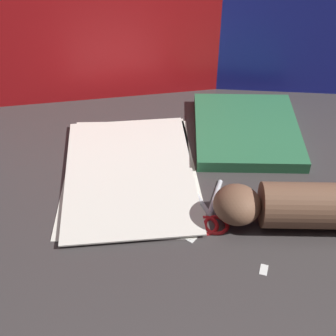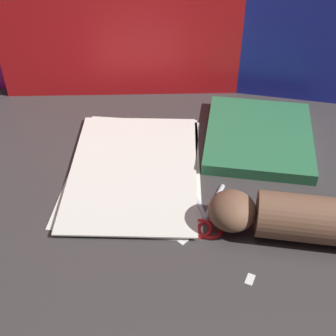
{
  "view_description": "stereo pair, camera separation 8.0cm",
  "coord_description": "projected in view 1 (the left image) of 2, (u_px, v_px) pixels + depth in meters",
  "views": [
    {
      "loc": [
        -0.03,
        -0.61,
        0.57
      ],
      "look_at": [
        0.0,
        0.0,
        0.06
      ],
      "focal_mm": 50.0,
      "sensor_mm": 36.0,
      "label": 1
    },
    {
      "loc": [
        0.05,
        -0.61,
        0.57
      ],
      "look_at": [
        0.0,
        0.0,
        0.06
      ],
      "focal_mm": 50.0,
      "sensor_mm": 36.0,
      "label": 2
    }
  ],
  "objects": [
    {
      "name": "ground_plane",
      "position": [
        168.0,
        194.0,
        0.84
      ],
      "size": [
        6.0,
        6.0,
        0.0
      ],
      "primitive_type": "plane",
      "color": "#3D3838"
    },
    {
      "name": "hand_forearm",
      "position": [
        297.0,
        205.0,
        0.76
      ],
      "size": [
        0.27,
        0.1,
        0.08
      ],
      "color": "brown",
      "rests_on": "ground_plane"
    },
    {
      "name": "paper_scrap_near",
      "position": [
        187.0,
        236.0,
        0.76
      ],
      "size": [
        0.03,
        0.03,
        0.0
      ],
      "color": "white",
      "rests_on": "ground_plane"
    },
    {
      "name": "scissors",
      "position": [
        209.0,
        214.0,
        0.8
      ],
      "size": [
        0.07,
        0.14,
        0.01
      ],
      "color": "silver",
      "rests_on": "ground_plane"
    },
    {
      "name": "backdrop_panel_left",
      "position": [
        37.0,
        15.0,
        0.98
      ],
      "size": [
        0.61,
        0.06,
        0.38
      ],
      "color": "#D81E9E",
      "rests_on": "ground_plane"
    },
    {
      "name": "paper_scrap_mid",
      "position": [
        264.0,
        270.0,
        0.71
      ],
      "size": [
        0.02,
        0.02,
        0.0
      ],
      "color": "white",
      "rests_on": "ground_plane"
    },
    {
      "name": "paper_stack",
      "position": [
        130.0,
        172.0,
        0.88
      ],
      "size": [
        0.26,
        0.36,
        0.01
      ],
      "color": "white",
      "rests_on": "ground_plane"
    },
    {
      "name": "book_closed",
      "position": [
        247.0,
        130.0,
        0.97
      ],
      "size": [
        0.23,
        0.26,
        0.02
      ],
      "color": "#2D7247",
      "rests_on": "ground_plane"
    }
  ]
}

